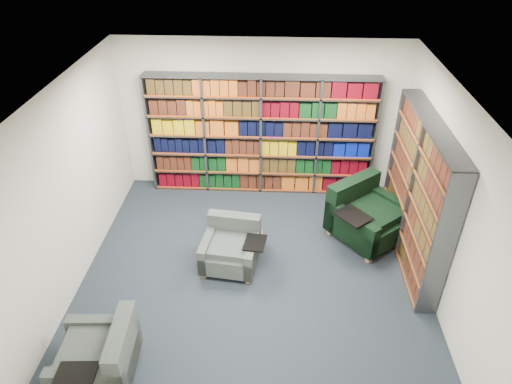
{
  "coord_description": "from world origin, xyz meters",
  "views": [
    {
      "loc": [
        0.29,
        -5.01,
        4.74
      ],
      "look_at": [
        0.0,
        0.6,
        1.05
      ],
      "focal_mm": 32.0,
      "sensor_mm": 36.0,
      "label": 1
    }
  ],
  "objects_px": {
    "chair_teal_front": "(103,357)",
    "coffee_table": "(238,237)",
    "chair_green_right": "(364,216)",
    "chair_teal_left": "(232,247)"
  },
  "relations": [
    {
      "from": "chair_teal_front",
      "to": "coffee_table",
      "type": "height_order",
      "value": "chair_teal_front"
    },
    {
      "from": "chair_teal_front",
      "to": "coffee_table",
      "type": "xyz_separation_m",
      "value": [
        1.35,
        2.26,
        -0.02
      ]
    },
    {
      "from": "chair_teal_left",
      "to": "coffee_table",
      "type": "height_order",
      "value": "chair_teal_left"
    },
    {
      "from": "chair_teal_left",
      "to": "coffee_table",
      "type": "bearing_deg",
      "value": 72.36
    },
    {
      "from": "chair_green_right",
      "to": "chair_teal_front",
      "type": "distance_m",
      "value": 4.38
    },
    {
      "from": "coffee_table",
      "to": "chair_green_right",
      "type": "bearing_deg",
      "value": 15.27
    },
    {
      "from": "chair_green_right",
      "to": "coffee_table",
      "type": "bearing_deg",
      "value": -164.73
    },
    {
      "from": "chair_teal_left",
      "to": "chair_green_right",
      "type": "distance_m",
      "value": 2.22
    },
    {
      "from": "chair_green_right",
      "to": "coffee_table",
      "type": "xyz_separation_m",
      "value": [
        -2.01,
        -0.55,
        -0.08
      ]
    },
    {
      "from": "chair_teal_front",
      "to": "chair_green_right",
      "type": "bearing_deg",
      "value": 39.95
    }
  ]
}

